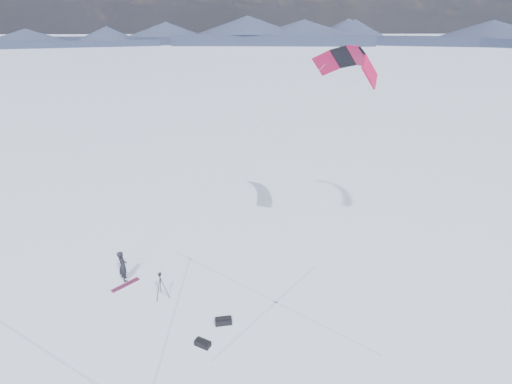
{
  "coord_description": "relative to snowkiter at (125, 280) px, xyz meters",
  "views": [
    {
      "loc": [
        3.27,
        -14.55,
        12.94
      ],
      "look_at": [
        4.82,
        4.27,
        4.56
      ],
      "focal_mm": 26.0,
      "sensor_mm": 36.0,
      "label": 1
    }
  ],
  "objects": [
    {
      "name": "ground",
      "position": [
        2.66,
        -2.99,
        0.0
      ],
      "size": [
        1800.0,
        1800.0,
        0.0
      ],
      "primitive_type": "plane",
      "color": "white"
    },
    {
      "name": "horizon_hills",
      "position": [
        2.66,
        -2.99,
        3.92
      ],
      "size": [
        704.0,
        705.94,
        9.31
      ],
      "color": "#1C2139",
      "rests_on": "ground"
    },
    {
      "name": "snow_tracks",
      "position": [
        0.68,
        -2.9,
        0.0
      ],
      "size": [
        13.93,
        9.84,
        0.01
      ],
      "color": "#A9BCDB",
      "rests_on": "ground"
    },
    {
      "name": "snowkiter",
      "position": [
        0.0,
        0.0,
        0.0
      ],
      "size": [
        0.66,
        0.79,
        1.86
      ],
      "primitive_type": "imported",
      "rotation": [
        0.0,
        0.0,
        1.95
      ],
      "color": "black",
      "rests_on": "ground"
    },
    {
      "name": "snowboard",
      "position": [
        0.13,
        -0.49,
        0.02
      ],
      "size": [
        1.38,
        1.28,
        0.04
      ],
      "primitive_type": "cube",
      "rotation": [
        0.0,
        0.0,
        0.73
      ],
      "color": "#86194A",
      "rests_on": "ground"
    },
    {
      "name": "tripod",
      "position": [
        2.32,
        -1.7,
        0.99
      ],
      "size": [
        0.67,
        0.71,
        1.54
      ],
      "rotation": [
        0.0,
        0.0,
        -0.16
      ],
      "color": "black",
      "rests_on": "ground"
    },
    {
      "name": "gear_bag_a",
      "position": [
        5.5,
        -3.83,
        0.16
      ],
      "size": [
        0.81,
        0.43,
        0.35
      ],
      "rotation": [
        0.0,
        0.0,
        0.08
      ],
      "color": "black",
      "rests_on": "ground"
    },
    {
      "name": "gear_bag_b",
      "position": [
        4.58,
        -5.11,
        0.14
      ],
      "size": [
        0.78,
        0.66,
        0.32
      ],
      "rotation": [
        0.0,
        0.0,
        -0.55
      ],
      "color": "black",
      "rests_on": "ground"
    },
    {
      "name": "power_kite",
      "position": [
        12.51,
        2.47,
        11.23
      ],
      "size": [
        13.78,
        5.69,
        10.97
      ],
      "color": "#AD103C",
      "rests_on": "ground"
    }
  ]
}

